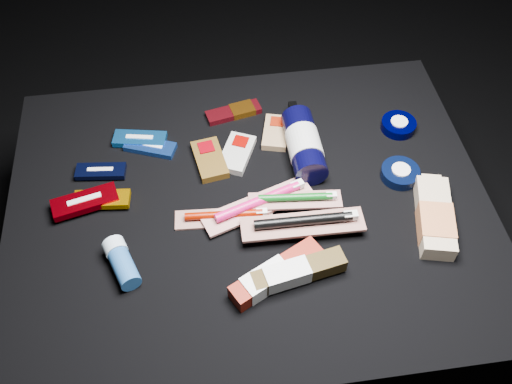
{
  "coord_description": "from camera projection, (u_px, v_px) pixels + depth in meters",
  "views": [
    {
      "loc": [
        -0.08,
        -0.7,
        1.32
      ],
      "look_at": [
        0.01,
        0.01,
        0.42
      ],
      "focal_mm": 40.0,
      "sensor_mm": 36.0,
      "label": 1
    }
  ],
  "objects": [
    {
      "name": "cloth_table",
      "position": [
        250.0,
        255.0,
        1.32
      ],
      "size": [
        0.98,
        0.78,
        0.4
      ],
      "primitive_type": "cube",
      "color": "black",
      "rests_on": "ground"
    },
    {
      "name": "lotion_bottle",
      "position": [
        304.0,
        145.0,
        1.21
      ],
      "size": [
        0.07,
        0.22,
        0.07
      ],
      "rotation": [
        0.0,
        0.0,
        0.01
      ],
      "color": "black",
      "rests_on": "cloth_table"
    },
    {
      "name": "clif_bar_1",
      "position": [
        237.0,
        152.0,
        1.24
      ],
      "size": [
        0.1,
        0.12,
        0.02
      ],
      "rotation": [
        0.0,
        0.0,
        -0.43
      ],
      "color": "#ACACA4",
      "rests_on": "cloth_table"
    },
    {
      "name": "clif_bar_0",
      "position": [
        209.0,
        158.0,
        1.22
      ],
      "size": [
        0.08,
        0.12,
        0.02
      ],
      "rotation": [
        0.0,
        0.0,
        0.16
      ],
      "color": "#503710",
      "rests_on": "cloth_table"
    },
    {
      "name": "toothbrush_pack_2",
      "position": [
        296.0,
        199.0,
        1.14
      ],
      "size": [
        0.19,
        0.06,
        0.02
      ],
      "rotation": [
        0.0,
        0.0,
        -0.09
      ],
      "color": "beige",
      "rests_on": "cloth_table"
    },
    {
      "name": "bodywash_bottle",
      "position": [
        435.0,
        218.0,
        1.11
      ],
      "size": [
        0.1,
        0.2,
        0.04
      ],
      "rotation": [
        0.0,
        0.0,
        -0.24
      ],
      "color": "#CEB290",
      "rests_on": "cloth_table"
    },
    {
      "name": "toothpaste_carton_red",
      "position": [
        273.0,
        276.0,
        1.04
      ],
      "size": [
        0.19,
        0.12,
        0.04
      ],
      "rotation": [
        0.0,
        0.0,
        0.48
      ],
      "color": "maroon",
      "rests_on": "cloth_table"
    },
    {
      "name": "luna_bar_0",
      "position": [
        150.0,
        147.0,
        1.25
      ],
      "size": [
        0.12,
        0.08,
        0.01
      ],
      "rotation": [
        0.0,
        0.0,
        -0.38
      ],
      "color": "#1B46A6",
      "rests_on": "cloth_table"
    },
    {
      "name": "power_bar",
      "position": [
        236.0,
        111.0,
        1.32
      ],
      "size": [
        0.13,
        0.07,
        0.02
      ],
      "rotation": [
        0.0,
        0.0,
        0.21
      ],
      "color": "maroon",
      "rests_on": "cloth_table"
    },
    {
      "name": "cream_tin_lower",
      "position": [
        400.0,
        173.0,
        1.2
      ],
      "size": [
        0.08,
        0.08,
        0.02
      ],
      "rotation": [
        0.0,
        0.0,
        -0.27
      ],
      "color": "black",
      "rests_on": "cloth_table"
    },
    {
      "name": "toothbrush_pack_0",
      "position": [
        225.0,
        216.0,
        1.13
      ],
      "size": [
        0.2,
        0.06,
        0.02
      ],
      "rotation": [
        0.0,
        0.0,
        -0.07
      ],
      "color": "#A29B97",
      "rests_on": "cloth_table"
    },
    {
      "name": "cream_tin_upper",
      "position": [
        398.0,
        125.0,
        1.28
      ],
      "size": [
        0.08,
        0.08,
        0.02
      ],
      "rotation": [
        0.0,
        0.0,
        0.18
      ],
      "color": "black",
      "rests_on": "cloth_table"
    },
    {
      "name": "luna_bar_4",
      "position": [
        85.0,
        202.0,
        1.14
      ],
      "size": [
        0.14,
        0.08,
        0.02
      ],
      "rotation": [
        0.0,
        0.0,
        0.24
      ],
      "color": "#720007",
      "rests_on": "cloth_table"
    },
    {
      "name": "luna_bar_1",
      "position": [
        140.0,
        139.0,
        1.26
      ],
      "size": [
        0.12,
        0.06,
        0.02
      ],
      "rotation": [
        0.0,
        0.0,
        -0.2
      ],
      "color": "#1560B0",
      "rests_on": "cloth_table"
    },
    {
      "name": "toothbrush_pack_3",
      "position": [
        305.0,
        223.0,
        1.09
      ],
      "size": [
        0.24,
        0.06,
        0.03
      ],
      "rotation": [
        0.0,
        0.0,
        -0.02
      ],
      "color": "#A9A39E",
      "rests_on": "cloth_table"
    },
    {
      "name": "deodorant_stick",
      "position": [
        122.0,
        262.0,
        1.05
      ],
      "size": [
        0.07,
        0.11,
        0.04
      ],
      "rotation": [
        0.0,
        0.0,
        0.36
      ],
      "color": "#22538F",
      "rests_on": "cloth_table"
    },
    {
      "name": "ground",
      "position": [
        251.0,
        296.0,
        1.47
      ],
      "size": [
        3.0,
        3.0,
        0.0
      ],
      "primitive_type": "plane",
      "color": "black",
      "rests_on": "ground"
    },
    {
      "name": "toothpaste_carton_green",
      "position": [
        294.0,
        273.0,
        1.03
      ],
      "size": [
        0.18,
        0.07,
        0.03
      ],
      "rotation": [
        0.0,
        0.0,
        0.19
      ],
      "color": "#3B2B0D",
      "rests_on": "cloth_table"
    },
    {
      "name": "clif_bar_2",
      "position": [
        276.0,
        131.0,
        1.28
      ],
      "size": [
        0.08,
        0.11,
        0.02
      ],
      "rotation": [
        0.0,
        0.0,
        -0.26
      ],
      "color": "#977850",
      "rests_on": "cloth_table"
    },
    {
      "name": "luna_bar_3",
      "position": [
        102.0,
        199.0,
        1.15
      ],
      "size": [
        0.12,
        0.05,
        0.01
      ],
      "rotation": [
        0.0,
        0.0,
        -0.1
      ],
      "color": "#C88600",
      "rests_on": "cloth_table"
    },
    {
      "name": "toothbrush_pack_1",
      "position": [
        259.0,
        203.0,
        1.14
      ],
      "size": [
        0.24,
        0.13,
        0.03
      ],
      "rotation": [
        0.0,
        0.0,
        0.33
      ],
      "color": "silver",
      "rests_on": "cloth_table"
    },
    {
      "name": "luna_bar_2",
      "position": [
        101.0,
        171.0,
        1.2
      ],
      "size": [
        0.11,
        0.05,
        0.01
      ],
      "rotation": [
        0.0,
        0.0,
        -0.11
      ],
      "color": "black",
      "rests_on": "cloth_table"
    }
  ]
}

